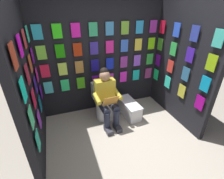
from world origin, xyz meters
TOP-DOWN VIEW (x-y plane):
  - ground_plane at (0.00, 0.00)m, footprint 30.00×30.00m
  - display_wall_back at (0.00, -1.76)m, footprint 2.81×0.14m
  - display_wall_left at (-1.40, -0.85)m, footprint 0.14×1.71m
  - display_wall_right at (1.40, -0.85)m, footprint 0.14×1.71m
  - toilet at (0.11, -1.32)m, footprint 0.41×0.56m
  - person_reading at (0.10, -1.10)m, footprint 0.54×0.70m
  - comic_longbox_near at (-0.45, -1.15)m, footprint 0.34×0.71m

SIDE VIEW (x-z plane):
  - ground_plane at x=0.00m, z-range 0.00..0.00m
  - comic_longbox_near at x=-0.45m, z-range 0.00..0.35m
  - toilet at x=0.11m, z-range -0.06..0.71m
  - person_reading at x=0.10m, z-range 0.00..1.20m
  - display_wall_left at x=-1.40m, z-range 0.00..2.40m
  - display_wall_right at x=1.40m, z-range 0.00..2.40m
  - display_wall_back at x=0.00m, z-range 0.00..2.40m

